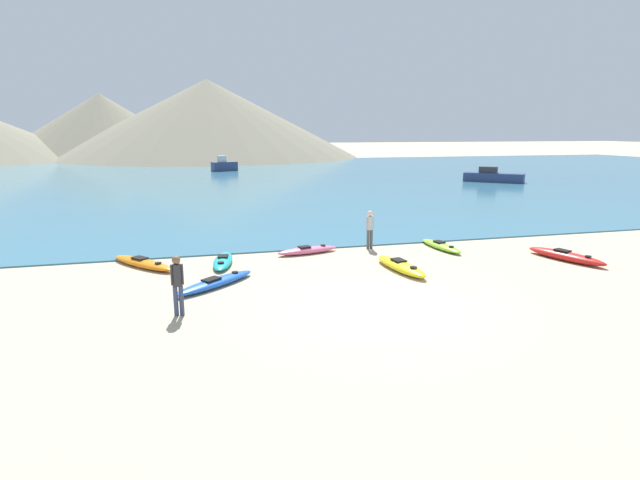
# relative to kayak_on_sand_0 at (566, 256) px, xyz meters

# --- Properties ---
(ground_plane) EXTENTS (400.00, 400.00, 0.00)m
(ground_plane) POSITION_rel_kayak_on_sand_0_xyz_m (-8.94, -3.01, -0.18)
(ground_plane) COLOR tan
(bay_water) EXTENTS (160.00, 70.00, 0.06)m
(bay_water) POSITION_rel_kayak_on_sand_0_xyz_m (-8.94, 39.24, -0.15)
(bay_water) COLOR teal
(bay_water) RESTS_ON ground_plane
(far_hill_midleft) EXTENTS (38.90, 38.90, 12.11)m
(far_hill_midleft) POSITION_rel_kayak_on_sand_0_xyz_m (-30.36, 91.29, 5.88)
(far_hill_midleft) COLOR gray
(far_hill_midleft) RESTS_ON ground_plane
(far_hill_midright) EXTENTS (57.85, 57.85, 14.68)m
(far_hill_midright) POSITION_rel_kayak_on_sand_0_xyz_m (-10.19, 85.58, 7.16)
(far_hill_midright) COLOR gray
(far_hill_midright) RESTS_ON ground_plane
(kayak_on_sand_0) EXTENTS (1.63, 3.29, 0.40)m
(kayak_on_sand_0) POSITION_rel_kayak_on_sand_0_xyz_m (0.00, 0.00, 0.00)
(kayak_on_sand_0) COLOR red
(kayak_on_sand_0) RESTS_ON ground_plane
(kayak_on_sand_1) EXTENTS (2.71, 3.09, 0.34)m
(kayak_on_sand_1) POSITION_rel_kayak_on_sand_0_xyz_m (-16.05, 3.21, -0.03)
(kayak_on_sand_1) COLOR orange
(kayak_on_sand_1) RESTS_ON ground_plane
(kayak_on_sand_2) EXTENTS (2.73, 1.15, 0.33)m
(kayak_on_sand_2) POSITION_rel_kayak_on_sand_0_xyz_m (-9.60, 3.63, -0.04)
(kayak_on_sand_2) COLOR #E5668C
(kayak_on_sand_2) RESTS_ON ground_plane
(kayak_on_sand_3) EXTENTS (1.14, 3.16, 0.39)m
(kayak_on_sand_3) POSITION_rel_kayak_on_sand_0_xyz_m (-6.89, 0.28, -0.01)
(kayak_on_sand_3) COLOR yellow
(kayak_on_sand_3) RESTS_ON ground_plane
(kayak_on_sand_4) EXTENTS (1.12, 2.79, 0.31)m
(kayak_on_sand_4) POSITION_rel_kayak_on_sand_0_xyz_m (-13.11, 2.80, -0.05)
(kayak_on_sand_4) COLOR teal
(kayak_on_sand_4) RESTS_ON ground_plane
(kayak_on_sand_5) EXTENTS (0.91, 2.79, 0.31)m
(kayak_on_sand_5) POSITION_rel_kayak_on_sand_0_xyz_m (-3.81, 3.02, -0.05)
(kayak_on_sand_5) COLOR #8CCC2D
(kayak_on_sand_5) RESTS_ON ground_plane
(kayak_on_sand_6) EXTENTS (2.94, 2.65, 0.32)m
(kayak_on_sand_6) POSITION_rel_kayak_on_sand_0_xyz_m (-13.54, 0.02, -0.04)
(kayak_on_sand_6) COLOR blue
(kayak_on_sand_6) RESTS_ON ground_plane
(person_near_foreground) EXTENTS (0.34, 0.24, 1.70)m
(person_near_foreground) POSITION_rel_kayak_on_sand_0_xyz_m (-14.64, -2.41, 0.80)
(person_near_foreground) COLOR #384260
(person_near_foreground) RESTS_ON ground_plane
(person_near_waterline) EXTENTS (0.34, 0.27, 1.67)m
(person_near_waterline) POSITION_rel_kayak_on_sand_0_xyz_m (-6.80, 3.79, 0.78)
(person_near_waterline) COLOR #4C4C4C
(person_near_waterline) RESTS_ON ground_plane
(moored_boat_0) EXTENTS (5.29, 4.93, 1.48)m
(moored_boat_0) POSITION_rel_kayak_on_sand_0_xyz_m (14.88, 27.62, 0.40)
(moored_boat_0) COLOR navy
(moored_boat_0) RESTS_ON bay_water
(moored_boat_1) EXTENTS (3.37, 2.17, 1.91)m
(moored_boat_1) POSITION_rel_kayak_on_sand_0_xyz_m (-9.92, 48.43, 0.55)
(moored_boat_1) COLOR navy
(moored_boat_1) RESTS_ON bay_water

